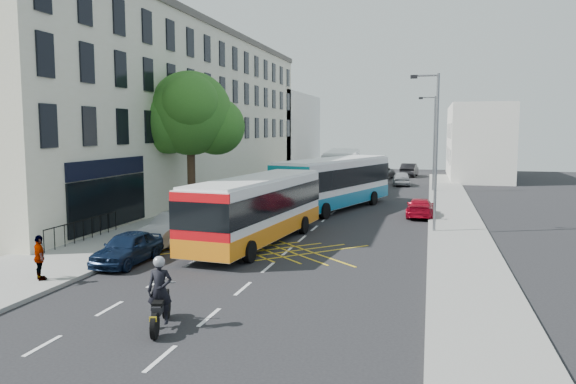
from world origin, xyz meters
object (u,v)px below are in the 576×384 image
Objects in this scene: distant_car_dark at (409,170)px; parked_car_silver at (174,228)px; bus_far at (343,169)px; motorbike at (160,295)px; lamp_near at (434,144)px; distant_car_grey at (381,173)px; lamp_far at (433,138)px; pedestrian_far at (40,258)px; red_hatchback at (420,208)px; street_tree at (190,114)px; bus_mid at (335,183)px; bus_near at (257,209)px; parked_car_blue at (128,248)px; distant_car_silver at (402,178)px.

parked_car_silver is at bearing 82.40° from distant_car_dark.
motorbike is at bearing -94.96° from bus_far.
lamp_near is 1.66× the size of distant_car_grey.
lamp_near is at bearing -90.00° from lamp_far.
lamp_near reaches higher than bus_far.
parked_car_silver is 37.67m from distant_car_grey.
red_hatchback is at bearing -82.42° from pedestrian_far.
lamp_near reaches higher than red_hatchback.
distant_car_dark reaches higher than distant_car_grey.
distant_car_dark is at bearing -61.01° from pedestrian_far.
lamp_far is 1.74× the size of distant_car_dark.
street_tree is at bearing 95.96° from motorbike.
lamp_near is at bearing -32.62° from bus_mid.
bus_near is at bearing -80.59° from bus_mid.
parked_car_blue is at bearing 83.55° from distant_car_dark.
red_hatchback is at bearing 57.81° from motorbike.
lamp_far reaches higher than distant_car_silver.
bus_far reaches higher than bus_mid.
bus_mid is at bearing 88.42° from bus_near.
distant_car_dark is at bearing 65.37° from bus_far.
street_tree is 30.63m from distant_car_grey.
bus_mid is at bearing 130.17° from lamp_near.
street_tree is at bearing -43.34° from pedestrian_far.
bus_mid is at bearing -18.82° from red_hatchback.
pedestrian_far reaches higher than distant_car_dark.
parked_car_silver is at bearing -93.02° from distant_car_grey.
motorbike is (-7.12, -36.16, -3.68)m from lamp_far.
motorbike is at bearing -58.52° from parked_car_silver.
parked_car_blue is (-11.80, -29.79, -3.97)m from lamp_far.
distant_car_grey is at bearing 99.54° from lamp_near.
bus_mid is 18.02m from distant_car_silver.
bus_near is at bearing -48.37° from street_tree.
bus_far is at bearing 178.40° from lamp_far.
street_tree is 10.58m from parked_car_silver.
distant_car_grey is (-5.31, 11.57, -3.95)m from lamp_far.
red_hatchback is 0.87× the size of distant_car_dark.
parked_car_silver is at bearing -71.11° from street_tree.
lamp_far is 0.64× the size of bus_far.
lamp_near reaches higher than distant_car_grey.
distant_car_grey reaches higher than red_hatchback.
distant_car_grey is at bearing 87.79° from parked_car_silver.
distant_car_grey is 6.89m from distant_car_silver.
red_hatchback is at bearing -2.31° from bus_mid.
distant_car_silver is at bearing 93.29° from distant_car_dark.
parked_car_blue is at bearing -119.87° from bus_near.
parked_car_blue is (2.91, -12.75, -5.64)m from street_tree.
parked_car_silver is at bearing 68.66° from distant_car_silver.
parked_car_silver is 42.50m from distant_car_dark.
bus_mid is 7.90× the size of pedestrian_far.
distant_car_dark is (12.25, 32.95, -5.53)m from street_tree.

